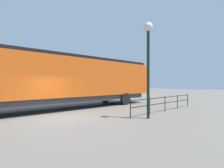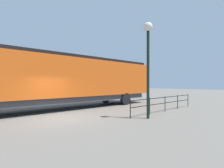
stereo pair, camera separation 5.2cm
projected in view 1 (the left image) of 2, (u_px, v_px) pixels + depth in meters
ground_plane at (61, 118)px, 10.49m from camera, size 120.00×120.00×0.00m
locomotive at (67, 79)px, 14.29m from camera, size 3.07×18.25×4.13m
lamp_post at (148, 50)px, 10.33m from camera, size 0.51×0.51×5.44m
platform_fence at (165, 101)px, 13.00m from camera, size 0.05×7.67×1.08m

